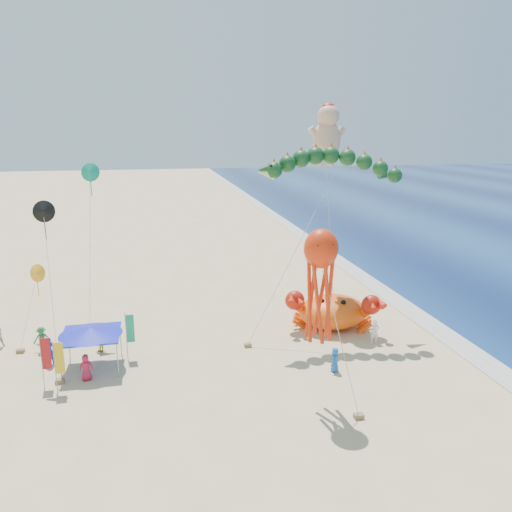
{
  "coord_description": "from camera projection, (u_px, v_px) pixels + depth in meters",
  "views": [
    {
      "loc": [
        -8.51,
        -29.15,
        14.68
      ],
      "look_at": [
        -2.0,
        2.0,
        6.5
      ],
      "focal_mm": 35.0,
      "sensor_mm": 36.0,
      "label": 1
    }
  ],
  "objects": [
    {
      "name": "ground",
      "position": [
        292.0,
        357.0,
        32.97
      ],
      "size": [
        320.0,
        320.0,
        0.0
      ],
      "primitive_type": "plane",
      "color": "#D1B784",
      "rests_on": "ground"
    },
    {
      "name": "foam_strip",
      "position": [
        455.0,
        341.0,
        35.35
      ],
      "size": [
        320.0,
        320.0,
        0.0
      ],
      "primitive_type": "plane",
      "color": "silver",
      "rests_on": "ground"
    },
    {
      "name": "crab_inflatable",
      "position": [
        333.0,
        311.0,
        37.5
      ],
      "size": [
        7.01,
        5.9,
        3.07
      ],
      "color": "#FF550D",
      "rests_on": "ground"
    },
    {
      "name": "dragon_kite",
      "position": [
        331.0,
        169.0,
        34.65
      ],
      "size": [
        11.78,
        3.3,
        13.06
      ],
      "color": "#103D19",
      "rests_on": "ground"
    },
    {
      "name": "cherub_kite",
      "position": [
        327.0,
        133.0,
        37.75
      ],
      "size": [
        2.13,
        3.93,
        16.52
      ],
      "color": "#E8AE8E",
      "rests_on": "ground"
    },
    {
      "name": "octopus_kite",
      "position": [
        320.0,
        277.0,
        25.97
      ],
      "size": [
        2.75,
        3.18,
        9.71
      ],
      "color": "red",
      "rests_on": "ground"
    },
    {
      "name": "canopy_blue",
      "position": [
        91.0,
        331.0,
        30.92
      ],
      "size": [
        3.86,
        3.86,
        2.71
      ],
      "color": "gray",
      "rests_on": "ground"
    },
    {
      "name": "feather_flags",
      "position": [
        52.0,
        348.0,
        29.61
      ],
      "size": [
        9.84,
        3.64,
        3.2
      ],
      "color": "gray",
      "rests_on": "ground"
    },
    {
      "name": "beachgoers",
      "position": [
        78.0,
        359.0,
        30.66
      ],
      "size": [
        26.62,
        12.68,
        1.87
      ],
      "color": "beige",
      "rests_on": "ground"
    },
    {
      "name": "small_kites",
      "position": [
        40.0,
        237.0,
        32.7
      ],
      "size": [
        7.89,
        9.62,
        12.33
      ],
      "color": "black",
      "rests_on": "ground"
    }
  ]
}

